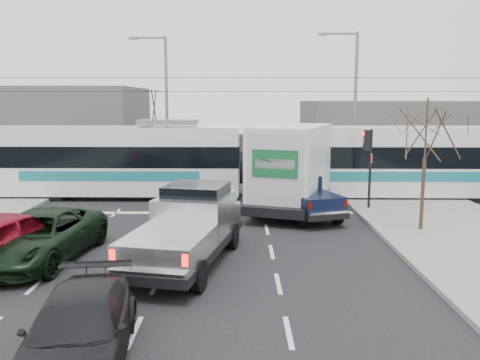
{
  "coord_description": "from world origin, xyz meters",
  "views": [
    {
      "loc": [
        0.62,
        -16.5,
        5.05
      ],
      "look_at": [
        0.64,
        4.16,
        1.8
      ],
      "focal_mm": 38.0,
      "sensor_mm": 36.0,
      "label": 1
    }
  ],
  "objects_px": {
    "box_truck": "(294,168)",
    "green_car": "(39,237)",
    "traffic_signal": "(368,152)",
    "silver_pickup": "(189,225)",
    "navy_pickup": "(299,193)",
    "bare_tree": "(426,134)",
    "tram": "(249,160)",
    "street_lamp_near": "(352,99)",
    "street_lamp_far": "(164,99)",
    "dark_car": "(78,331)"
  },
  "relations": [
    {
      "from": "green_car",
      "to": "dark_car",
      "type": "relative_size",
      "value": 1.18
    },
    {
      "from": "box_truck",
      "to": "dark_car",
      "type": "relative_size",
      "value": 1.75
    },
    {
      "from": "green_car",
      "to": "box_truck",
      "type": "bearing_deg",
      "value": 48.23
    },
    {
      "from": "navy_pickup",
      "to": "dark_car",
      "type": "relative_size",
      "value": 1.1
    },
    {
      "from": "traffic_signal",
      "to": "box_truck",
      "type": "distance_m",
      "value": 3.44
    },
    {
      "from": "box_truck",
      "to": "street_lamp_far",
      "type": "bearing_deg",
      "value": 147.54
    },
    {
      "from": "tram",
      "to": "green_car",
      "type": "relative_size",
      "value": 4.83
    },
    {
      "from": "navy_pickup",
      "to": "box_truck",
      "type": "bearing_deg",
      "value": 74.87
    },
    {
      "from": "traffic_signal",
      "to": "tram",
      "type": "distance_m",
      "value": 6.31
    },
    {
      "from": "bare_tree",
      "to": "silver_pickup",
      "type": "xyz_separation_m",
      "value": [
        -8.56,
        -3.48,
        -2.63
      ]
    },
    {
      "from": "street_lamp_far",
      "to": "green_car",
      "type": "bearing_deg",
      "value": -95.21
    },
    {
      "from": "box_truck",
      "to": "navy_pickup",
      "type": "relative_size",
      "value": 1.6
    },
    {
      "from": "street_lamp_far",
      "to": "green_car",
      "type": "xyz_separation_m",
      "value": [
        -1.54,
        -16.91,
        -4.33
      ]
    },
    {
      "from": "street_lamp_near",
      "to": "dark_car",
      "type": "xyz_separation_m",
      "value": [
        -9.77,
        -21.38,
        -4.42
      ]
    },
    {
      "from": "street_lamp_near",
      "to": "bare_tree",
      "type": "bearing_deg",
      "value": -88.58
    },
    {
      "from": "silver_pickup",
      "to": "dark_car",
      "type": "bearing_deg",
      "value": -91.14
    },
    {
      "from": "box_truck",
      "to": "navy_pickup",
      "type": "distance_m",
      "value": 1.64
    },
    {
      "from": "dark_car",
      "to": "bare_tree",
      "type": "bearing_deg",
      "value": 37.93
    },
    {
      "from": "bare_tree",
      "to": "dark_car",
      "type": "relative_size",
      "value": 1.05
    },
    {
      "from": "street_lamp_far",
      "to": "navy_pickup",
      "type": "xyz_separation_m",
      "value": [
        7.42,
        -10.61,
        -4.09
      ]
    },
    {
      "from": "street_lamp_near",
      "to": "box_truck",
      "type": "xyz_separation_m",
      "value": [
        -4.18,
        -7.26,
        -3.17
      ]
    },
    {
      "from": "street_lamp_far",
      "to": "silver_pickup",
      "type": "relative_size",
      "value": 1.33
    },
    {
      "from": "traffic_signal",
      "to": "box_truck",
      "type": "xyz_separation_m",
      "value": [
        -3.34,
        0.24,
        -0.79
      ]
    },
    {
      "from": "bare_tree",
      "to": "street_lamp_near",
      "type": "xyz_separation_m",
      "value": [
        -0.29,
        11.5,
        1.32
      ]
    },
    {
      "from": "dark_car",
      "to": "navy_pickup",
      "type": "bearing_deg",
      "value": 59.42
    },
    {
      "from": "tram",
      "to": "box_truck",
      "type": "bearing_deg",
      "value": -54.63
    },
    {
      "from": "traffic_signal",
      "to": "silver_pickup",
      "type": "relative_size",
      "value": 0.53
    },
    {
      "from": "traffic_signal",
      "to": "street_lamp_near",
      "type": "bearing_deg",
      "value": 83.59
    },
    {
      "from": "tram",
      "to": "box_truck",
      "type": "height_order",
      "value": "tram"
    },
    {
      "from": "bare_tree",
      "to": "navy_pickup",
      "type": "distance_m",
      "value": 5.92
    },
    {
      "from": "traffic_signal",
      "to": "dark_car",
      "type": "distance_m",
      "value": 16.63
    },
    {
      "from": "street_lamp_near",
      "to": "silver_pickup",
      "type": "distance_m",
      "value": 17.57
    },
    {
      "from": "street_lamp_near",
      "to": "box_truck",
      "type": "height_order",
      "value": "street_lamp_near"
    },
    {
      "from": "street_lamp_near",
      "to": "dark_car",
      "type": "bearing_deg",
      "value": -114.57
    },
    {
      "from": "box_truck",
      "to": "green_car",
      "type": "bearing_deg",
      "value": -120.0
    },
    {
      "from": "traffic_signal",
      "to": "navy_pickup",
      "type": "relative_size",
      "value": 0.69
    },
    {
      "from": "green_car",
      "to": "navy_pickup",
      "type": "bearing_deg",
      "value": 42.54
    },
    {
      "from": "silver_pickup",
      "to": "box_truck",
      "type": "bearing_deg",
      "value": 74.11
    },
    {
      "from": "bare_tree",
      "to": "green_car",
      "type": "height_order",
      "value": "bare_tree"
    },
    {
      "from": "green_car",
      "to": "dark_car",
      "type": "bearing_deg",
      "value": -55.75
    },
    {
      "from": "traffic_signal",
      "to": "green_car",
      "type": "relative_size",
      "value": 0.64
    },
    {
      "from": "bare_tree",
      "to": "tram",
      "type": "bearing_deg",
      "value": 132.05
    },
    {
      "from": "tram",
      "to": "silver_pickup",
      "type": "bearing_deg",
      "value": -99.96
    },
    {
      "from": "navy_pickup",
      "to": "silver_pickup",
      "type": "bearing_deg",
      "value": -142.53
    },
    {
      "from": "silver_pickup",
      "to": "box_truck",
      "type": "height_order",
      "value": "box_truck"
    },
    {
      "from": "tram",
      "to": "green_car",
      "type": "height_order",
      "value": "tram"
    },
    {
      "from": "box_truck",
      "to": "street_lamp_near",
      "type": "bearing_deg",
      "value": 79.31
    },
    {
      "from": "green_car",
      "to": "tram",
      "type": "bearing_deg",
      "value": 64.75
    },
    {
      "from": "street_lamp_far",
      "to": "box_truck",
      "type": "relative_size",
      "value": 1.08
    },
    {
      "from": "bare_tree",
      "to": "tram",
      "type": "xyz_separation_m",
      "value": [
        -6.51,
        7.21,
        -1.83
      ]
    }
  ]
}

